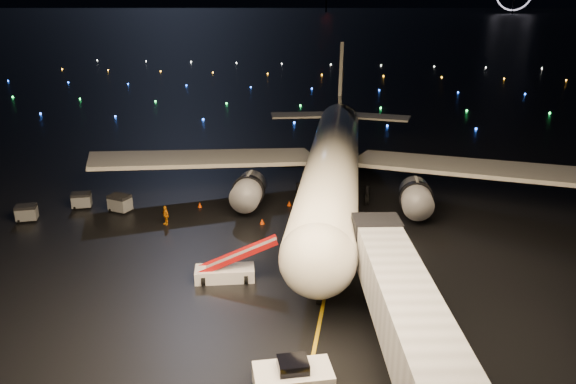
# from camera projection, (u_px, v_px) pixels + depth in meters

# --- Properties ---
(ground) EXTENTS (2000.00, 2000.00, 0.00)m
(ground) POSITION_uv_depth(u_px,v_px,m) (356.00, 35.00, 319.58)
(ground) COLOR black
(ground) RESTS_ON ground
(lane_centre) EXTENTS (0.25, 80.00, 0.02)m
(lane_centre) POSITION_uv_depth(u_px,v_px,m) (337.00, 234.00, 52.34)
(lane_centre) COLOR gold
(lane_centre) RESTS_ON ground
(airliner) EXTENTS (54.95, 52.43, 14.97)m
(airliner) POSITION_uv_depth(u_px,v_px,m) (335.00, 131.00, 59.64)
(airliner) COLOR silver
(airliner) RESTS_ON ground
(pushback_tug) EXTENTS (4.88, 3.56, 2.08)m
(pushback_tug) POSITION_uv_depth(u_px,v_px,m) (293.00, 376.00, 31.24)
(pushback_tug) COLOR silver
(pushback_tug) RESTS_ON ground
(belt_loader) EXTENTS (6.99, 3.47, 3.27)m
(belt_loader) POSITION_uv_depth(u_px,v_px,m) (224.00, 261.00, 43.50)
(belt_loader) COLOR silver
(belt_loader) RESTS_ON ground
(crew_c) EXTENTS (1.15, 1.10, 1.93)m
(crew_c) POSITION_uv_depth(u_px,v_px,m) (166.00, 215.00, 54.32)
(crew_c) COLOR orange
(crew_c) RESTS_ON ground
(safety_cone_0) EXTENTS (0.55, 0.55, 0.55)m
(safety_cone_0) POSITION_uv_depth(u_px,v_px,m) (262.00, 221.00, 54.65)
(safety_cone_0) COLOR #F34103
(safety_cone_0) RESTS_ON ground
(safety_cone_1) EXTENTS (0.57, 0.57, 0.55)m
(safety_cone_1) POSITION_uv_depth(u_px,v_px,m) (289.00, 203.00, 59.40)
(safety_cone_1) COLOR #F34103
(safety_cone_1) RESTS_ON ground
(safety_cone_2) EXTENTS (0.51, 0.51, 0.53)m
(safety_cone_2) POSITION_uv_depth(u_px,v_px,m) (200.00, 205.00, 58.96)
(safety_cone_2) COLOR #F34103
(safety_cone_2) RESTS_ON ground
(safety_cone_3) EXTENTS (0.56, 0.56, 0.55)m
(safety_cone_3) POSITION_uv_depth(u_px,v_px,m) (127.00, 163.00, 73.48)
(safety_cone_3) COLOR #F34103
(safety_cone_3) RESTS_ON ground
(taxiway_lights) EXTENTS (164.00, 92.00, 0.36)m
(taxiway_lights) POSITION_uv_depth(u_px,v_px,m) (318.00, 85.00, 138.85)
(taxiway_lights) COLOR black
(taxiway_lights) RESTS_ON ground
(baggage_cart_0) EXTENTS (2.26, 1.93, 1.63)m
(baggage_cart_0) POSITION_uv_depth(u_px,v_px,m) (82.00, 200.00, 58.65)
(baggage_cart_0) COLOR gray
(baggage_cart_0) RESTS_ON ground
(baggage_cart_1) EXTENTS (2.44, 2.01, 1.79)m
(baggage_cart_1) POSITION_uv_depth(u_px,v_px,m) (120.00, 203.00, 57.57)
(baggage_cart_1) COLOR gray
(baggage_cart_1) RESTS_ON ground
(baggage_cart_2) EXTENTS (2.28, 1.96, 1.63)m
(baggage_cart_2) POSITION_uv_depth(u_px,v_px,m) (27.00, 213.00, 55.24)
(baggage_cart_2) COLOR gray
(baggage_cart_2) RESTS_ON ground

